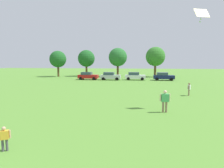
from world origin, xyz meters
TOP-DOWN VIEW (x-y plane):
  - ground_plane at (0.00, 30.00)m, footprint 160.00×160.00m
  - child_kite_flyer at (-0.33, 4.61)m, footprint 0.47×0.35m
  - adult_bystander at (7.34, 12.39)m, footprint 0.81×0.43m
  - bystander_near_trees at (10.97, 20.43)m, footprint 0.43×0.66m
  - kite at (10.25, 14.39)m, footprint 1.27×0.89m
  - parked_car_red_0 at (-6.14, 38.06)m, footprint 4.30×2.02m
  - parked_car_silver_1 at (-1.18, 38.15)m, footprint 4.30×2.02m
  - parked_car_white_2 at (4.12, 38.89)m, footprint 4.30×2.02m
  - parked_car_navy_3 at (10.07, 38.97)m, footprint 4.30×2.02m
  - tree_far_left at (-16.34, 45.47)m, footprint 4.35×4.35m
  - tree_left at (-9.40, 48.18)m, footprint 4.55×4.55m
  - tree_right at (-0.77, 48.04)m, footprint 4.84×4.84m
  - tree_far_right at (8.96, 48.56)m, footprint 4.98×4.98m

SIDE VIEW (x-z plane):
  - ground_plane at x=0.00m, z-range 0.00..0.00m
  - child_kite_flyer at x=-0.33m, z-range 0.10..1.21m
  - parked_car_red_0 at x=-6.14m, z-range 0.02..1.70m
  - parked_car_silver_1 at x=-1.18m, z-range 0.02..1.70m
  - parked_car_white_2 at x=4.12m, z-range 0.02..1.70m
  - parked_car_navy_3 at x=10.07m, z-range 0.02..1.70m
  - bystander_near_trees at x=10.97m, z-range 0.14..1.62m
  - adult_bystander at x=7.34m, z-range 0.16..1.89m
  - tree_far_left at x=-16.34m, z-range 1.19..7.97m
  - tree_left at x=-9.40m, z-range 1.24..8.33m
  - tree_right at x=-0.77m, z-range 1.32..8.86m
  - tree_far_right at x=8.96m, z-range 1.36..9.11m
  - kite at x=10.25m, z-range 7.21..8.32m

